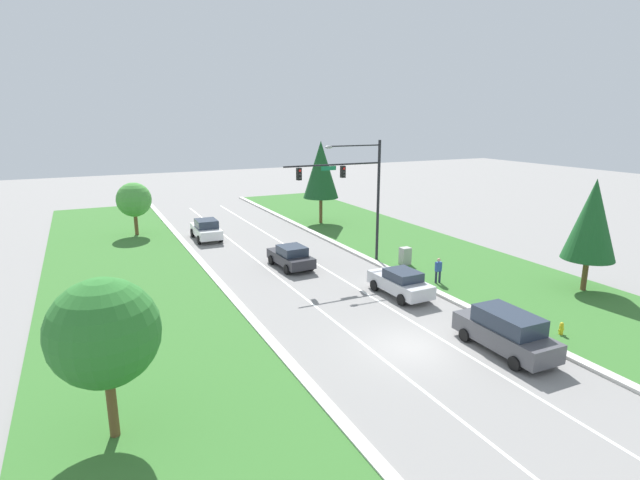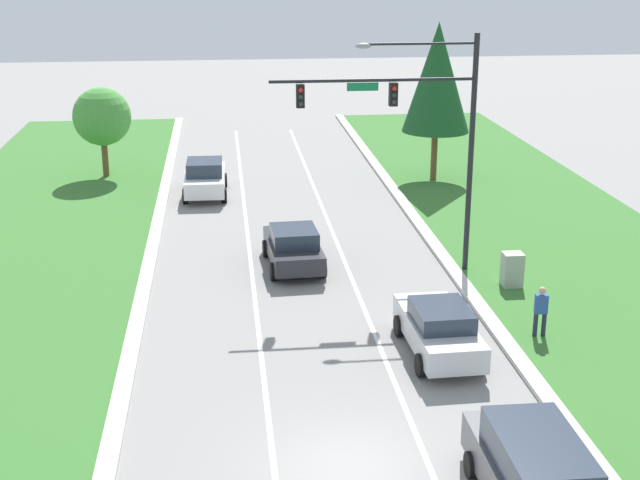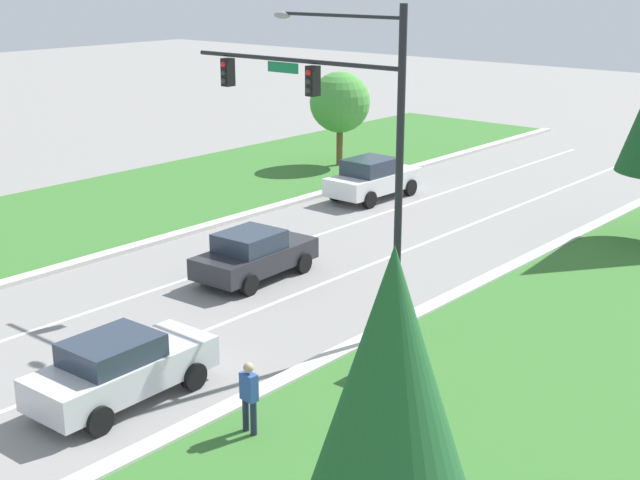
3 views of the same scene
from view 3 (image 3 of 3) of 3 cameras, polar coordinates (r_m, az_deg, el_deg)
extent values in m
cylinder|color=black|center=(22.68, 5.08, 3.80)|extent=(0.20, 0.20, 8.71)
cylinder|color=black|center=(24.46, -1.77, 11.43)|extent=(7.21, 0.12, 0.12)
cube|color=#147042|center=(24.72, -2.39, 10.97)|extent=(1.10, 0.04, 0.28)
cylinder|color=black|center=(23.31, 1.26, 14.17)|extent=(3.96, 0.09, 0.09)
ellipsoid|color=gray|center=(24.62, -2.43, 14.19)|extent=(0.56, 0.28, 0.20)
cube|color=black|center=(24.04, -0.46, 10.14)|extent=(0.28, 0.32, 0.80)
sphere|color=red|center=(23.88, -0.73, 10.66)|extent=(0.16, 0.16, 0.16)
sphere|color=#2D2D2D|center=(23.91, -0.73, 10.11)|extent=(0.16, 0.16, 0.16)
sphere|color=#2D2D2D|center=(23.94, -0.73, 9.56)|extent=(0.16, 0.16, 0.16)
cube|color=black|center=(26.26, -5.91, 10.64)|extent=(0.28, 0.32, 0.80)
sphere|color=red|center=(26.12, -6.20, 11.10)|extent=(0.16, 0.16, 0.16)
sphere|color=#2D2D2D|center=(26.14, -6.19, 10.60)|extent=(0.16, 0.16, 0.16)
sphere|color=#2D2D2D|center=(26.17, -6.17, 10.09)|extent=(0.16, 0.16, 0.16)
cube|color=white|center=(38.43, 3.45, 3.76)|extent=(1.94, 4.64, 0.76)
cube|color=#283342|center=(38.07, 3.21, 4.73)|extent=(1.71, 2.10, 0.66)
cylinder|color=black|center=(39.11, 5.79, 3.36)|extent=(0.25, 0.73, 0.72)
cylinder|color=black|center=(40.17, 3.67, 3.78)|extent=(0.25, 0.73, 0.72)
cylinder|color=black|center=(36.88, 3.19, 2.59)|extent=(0.25, 0.73, 0.72)
cylinder|color=black|center=(38.00, 1.02, 3.05)|extent=(0.25, 0.73, 0.72)
cube|color=#28282D|center=(28.46, -4.16, -1.15)|extent=(2.05, 4.34, 0.67)
cube|color=#283342|center=(28.09, -4.53, -0.06)|extent=(1.74, 2.00, 0.58)
cylinder|color=black|center=(28.97, -1.09, -1.48)|extent=(0.27, 0.67, 0.66)
cylinder|color=black|center=(30.07, -3.76, -0.82)|extent=(0.27, 0.67, 0.66)
cylinder|color=black|center=(27.07, -4.57, -2.87)|extent=(0.27, 0.67, 0.66)
cylinder|color=black|center=(28.24, -7.28, -2.11)|extent=(0.27, 0.67, 0.66)
cube|color=silver|center=(20.98, -12.50, -8.23)|extent=(1.87, 4.49, 0.74)
cube|color=#283342|center=(20.58, -13.19, -6.85)|extent=(1.62, 2.04, 0.53)
cylinder|color=black|center=(21.35, -8.09, -8.62)|extent=(0.26, 0.67, 0.67)
cylinder|color=black|center=(22.52, -11.09, -7.37)|extent=(0.26, 0.67, 0.67)
cylinder|color=black|center=(19.79, -13.99, -11.14)|extent=(0.26, 0.67, 0.67)
cylinder|color=black|center=(21.06, -16.87, -9.61)|extent=(0.26, 0.67, 0.67)
cube|color=#9E9E99|center=(21.73, 4.40, -7.09)|extent=(0.70, 0.60, 1.30)
cylinder|color=#232842|center=(19.30, -4.77, -11.14)|extent=(0.14, 0.14, 0.84)
cylinder|color=#232842|center=(19.12, -4.27, -11.41)|extent=(0.14, 0.14, 0.84)
cube|color=#2D4C99|center=(18.88, -4.57, -9.35)|extent=(0.40, 0.26, 0.60)
sphere|color=tan|center=(18.69, -4.61, -8.14)|extent=(0.22, 0.22, 0.22)
cone|color=#1E5628|center=(9.96, 4.47, -13.60)|extent=(3.01, 3.01, 4.81)
cylinder|color=brown|center=(44.67, 1.26, 6.06)|extent=(0.32, 0.32, 2.10)
sphere|color=#47933D|center=(44.31, 1.28, 8.82)|extent=(2.99, 2.99, 2.99)
camera|label=1|loc=(33.88, -71.20, 7.02)|focal=28.00mm
camera|label=2|loc=(24.98, -81.24, 7.44)|focal=50.00mm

